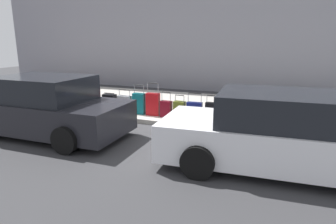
{
  "coord_description": "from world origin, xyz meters",
  "views": [
    {
      "loc": [
        -3.79,
        7.72,
        2.5
      ],
      "look_at": [
        -0.93,
        0.39,
        0.56
      ],
      "focal_mm": 31.38,
      "sensor_mm": 36.0,
      "label": 1
    }
  ],
  "objects_px": {
    "suitcase_silver_1": "(232,112)",
    "suitcase_olive_4": "(180,110)",
    "bollard_post": "(73,96)",
    "suitcase_red_6": "(153,104)",
    "suitcase_black_9": "(110,103)",
    "suitcase_teal_0": "(251,115)",
    "fire_hydrant": "(90,97)",
    "parked_car_charcoal_1": "(45,108)",
    "suitcase_teal_7": "(139,103)",
    "suitcase_maroon_5": "(166,109)",
    "parked_car_white_0": "(283,134)",
    "suitcase_navy_3": "(194,111)",
    "suitcase_silver_8": "(125,104)",
    "suitcase_black_2": "(213,112)"
  },
  "relations": [
    {
      "from": "suitcase_black_2",
      "to": "suitcase_maroon_5",
      "type": "distance_m",
      "value": 1.48
    },
    {
      "from": "suitcase_silver_1",
      "to": "bollard_post",
      "type": "distance_m",
      "value": 5.51
    },
    {
      "from": "suitcase_navy_3",
      "to": "parked_car_charcoal_1",
      "type": "bearing_deg",
      "value": 34.87
    },
    {
      "from": "parked_car_charcoal_1",
      "to": "suitcase_silver_1",
      "type": "bearing_deg",
      "value": -151.3
    },
    {
      "from": "suitcase_teal_0",
      "to": "suitcase_black_2",
      "type": "height_order",
      "value": "suitcase_black_2"
    },
    {
      "from": "suitcase_black_9",
      "to": "suitcase_navy_3",
      "type": "bearing_deg",
      "value": 179.74
    },
    {
      "from": "suitcase_teal_0",
      "to": "suitcase_red_6",
      "type": "distance_m",
      "value": 3.02
    },
    {
      "from": "suitcase_teal_0",
      "to": "suitcase_red_6",
      "type": "bearing_deg",
      "value": 0.27
    },
    {
      "from": "suitcase_silver_1",
      "to": "suitcase_black_2",
      "type": "relative_size",
      "value": 1.14
    },
    {
      "from": "suitcase_red_6",
      "to": "suitcase_teal_0",
      "type": "bearing_deg",
      "value": -179.73
    },
    {
      "from": "suitcase_silver_1",
      "to": "suitcase_navy_3",
      "type": "height_order",
      "value": "suitcase_silver_1"
    },
    {
      "from": "suitcase_teal_0",
      "to": "suitcase_black_2",
      "type": "xyz_separation_m",
      "value": [
        1.07,
        -0.02,
        -0.0
      ]
    },
    {
      "from": "suitcase_teal_7",
      "to": "fire_hydrant",
      "type": "xyz_separation_m",
      "value": [
        1.89,
        0.02,
        0.1
      ]
    },
    {
      "from": "fire_hydrant",
      "to": "bollard_post",
      "type": "xyz_separation_m",
      "value": [
        0.62,
        0.15,
        -0.0
      ]
    },
    {
      "from": "bollard_post",
      "to": "suitcase_teal_0",
      "type": "bearing_deg",
      "value": -178.48
    },
    {
      "from": "suitcase_teal_7",
      "to": "fire_hydrant",
      "type": "height_order",
      "value": "suitcase_teal_7"
    },
    {
      "from": "bollard_post",
      "to": "suitcase_olive_4",
      "type": "bearing_deg",
      "value": -178.29
    },
    {
      "from": "suitcase_navy_3",
      "to": "suitcase_red_6",
      "type": "height_order",
      "value": "suitcase_red_6"
    },
    {
      "from": "fire_hydrant",
      "to": "bollard_post",
      "type": "distance_m",
      "value": 0.64
    },
    {
      "from": "suitcase_red_6",
      "to": "parked_car_charcoal_1",
      "type": "xyz_separation_m",
      "value": [
        2.02,
        2.45,
        0.24
      ]
    },
    {
      "from": "suitcase_silver_1",
      "to": "suitcase_red_6",
      "type": "bearing_deg",
      "value": 0.48
    },
    {
      "from": "suitcase_silver_1",
      "to": "suitcase_olive_4",
      "type": "xyz_separation_m",
      "value": [
        1.59,
        0.05,
        -0.05
      ]
    },
    {
      "from": "suitcase_red_6",
      "to": "suitcase_black_9",
      "type": "relative_size",
      "value": 1.64
    },
    {
      "from": "suitcase_teal_0",
      "to": "suitcase_black_9",
      "type": "relative_size",
      "value": 1.19
    },
    {
      "from": "suitcase_silver_1",
      "to": "suitcase_silver_8",
      "type": "xyz_separation_m",
      "value": [
        3.52,
        0.01,
        -0.03
      ]
    },
    {
      "from": "suitcase_red_6",
      "to": "suitcase_teal_7",
      "type": "height_order",
      "value": "suitcase_red_6"
    },
    {
      "from": "suitcase_maroon_5",
      "to": "bollard_post",
      "type": "height_order",
      "value": "bollard_post"
    },
    {
      "from": "suitcase_silver_1",
      "to": "fire_hydrant",
      "type": "relative_size",
      "value": 1.06
    },
    {
      "from": "suitcase_black_2",
      "to": "parked_car_white_0",
      "type": "relative_size",
      "value": 0.16
    },
    {
      "from": "suitcase_teal_0",
      "to": "fire_hydrant",
      "type": "relative_size",
      "value": 0.91
    },
    {
      "from": "suitcase_black_9",
      "to": "bollard_post",
      "type": "height_order",
      "value": "bollard_post"
    },
    {
      "from": "parked_car_white_0",
      "to": "fire_hydrant",
      "type": "bearing_deg",
      "value": -21.43
    },
    {
      "from": "suitcase_silver_1",
      "to": "bollard_post",
      "type": "height_order",
      "value": "suitcase_silver_1"
    },
    {
      "from": "suitcase_navy_3",
      "to": "suitcase_maroon_5",
      "type": "xyz_separation_m",
      "value": [
        0.92,
        -0.02,
        -0.02
      ]
    },
    {
      "from": "bollard_post",
      "to": "parked_car_charcoal_1",
      "type": "xyz_separation_m",
      "value": [
        -0.99,
        2.31,
        0.17
      ]
    },
    {
      "from": "suitcase_silver_1",
      "to": "suitcase_olive_4",
      "type": "distance_m",
      "value": 1.59
    },
    {
      "from": "suitcase_silver_8",
      "to": "bollard_post",
      "type": "xyz_separation_m",
      "value": [
        1.99,
        0.15,
        0.15
      ]
    },
    {
      "from": "suitcase_navy_3",
      "to": "suitcase_silver_1",
      "type": "bearing_deg",
      "value": -175.12
    },
    {
      "from": "parked_car_charcoal_1",
      "to": "suitcase_maroon_5",
      "type": "bearing_deg",
      "value": -136.12
    },
    {
      "from": "suitcase_silver_8",
      "to": "suitcase_teal_7",
      "type": "bearing_deg",
      "value": -177.66
    },
    {
      "from": "suitcase_black_2",
      "to": "parked_car_white_0",
      "type": "distance_m",
      "value": 3.17
    },
    {
      "from": "suitcase_teal_0",
      "to": "parked_car_white_0",
      "type": "height_order",
      "value": "parked_car_white_0"
    },
    {
      "from": "suitcase_maroon_5",
      "to": "parked_car_white_0",
      "type": "distance_m",
      "value": 4.18
    },
    {
      "from": "suitcase_silver_1",
      "to": "suitcase_black_9",
      "type": "xyz_separation_m",
      "value": [
        4.07,
        0.08,
        -0.02
      ]
    },
    {
      "from": "suitcase_red_6",
      "to": "bollard_post",
      "type": "relative_size",
      "value": 1.21
    },
    {
      "from": "suitcase_teal_7",
      "to": "parked_car_white_0",
      "type": "relative_size",
      "value": 0.2
    },
    {
      "from": "suitcase_silver_8",
      "to": "suitcase_olive_4",
      "type": "bearing_deg",
      "value": 178.95
    },
    {
      "from": "suitcase_teal_0",
      "to": "suitcase_red_6",
      "type": "xyz_separation_m",
      "value": [
        3.02,
        0.01,
        0.08
      ]
    },
    {
      "from": "suitcase_navy_3",
      "to": "fire_hydrant",
      "type": "bearing_deg",
      "value": -1.18
    },
    {
      "from": "suitcase_silver_1",
      "to": "suitcase_teal_0",
      "type": "bearing_deg",
      "value": 179.28
    }
  ]
}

